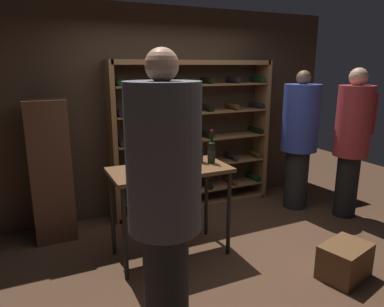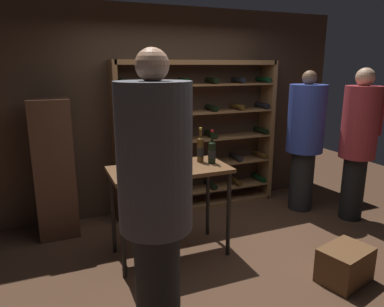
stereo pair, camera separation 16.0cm
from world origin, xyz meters
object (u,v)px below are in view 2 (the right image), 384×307
Objects in this scene: wine_rack at (198,137)px; tasting_table at (170,178)px; wine_bottle_gold_foil at (212,152)px; display_cabinet at (54,170)px; wine_glass_stemmed_center at (127,165)px; person_guest_plum_blouse at (155,193)px; person_bystander_dark_jacket at (358,139)px; person_guest_khaki at (305,135)px; wine_crate at (345,265)px; wine_bottle_amber_reserve at (200,149)px.

wine_rack is 1.37m from tasting_table.
tasting_table is 0.53m from wine_bottle_gold_foil.
tasting_table is 1.43m from display_cabinet.
wine_rack is at bearing 44.50° from wine_glass_stemmed_center.
person_bystander_dark_jacket is at bearing 155.54° from person_guest_plum_blouse.
display_cabinet is at bearing -174.47° from wine_rack.
display_cabinet is (-1.87, -0.18, -0.20)m from wine_rack.
wine_bottle_gold_foil is at bearing -143.07° from person_bystander_dark_jacket.
wine_bottle_gold_foil is (0.47, -0.01, 0.24)m from tasting_table.
wine_bottle_gold_foil is (1.56, -0.93, 0.28)m from display_cabinet.
wine_rack is 1.16m from wine_bottle_gold_foil.
tasting_table is 2.51m from person_bystander_dark_jacket.
person_guest_khaki is 1.96m from wine_crate.
person_bystander_dark_jacket is (2.99, 1.11, -0.07)m from person_guest_plum_blouse.
display_cabinet is (-2.43, 2.02, 0.64)m from wine_crate.
wine_glass_stemmed_center is (-2.95, -0.07, -0.01)m from person_bystander_dark_jacket.
wine_bottle_gold_foil is at bearing 128.67° from wine_crate.
person_guest_khaki is 1.76m from wine_bottle_amber_reserve.
person_guest_khaki reaches higher than tasting_table.
person_guest_plum_blouse is 1.49m from wine_bottle_gold_foil.
wine_rack is 4.78× the size of wine_crate.
wine_bottle_gold_foil is at bearing -48.68° from wine_bottle_amber_reserve.
wine_bottle_amber_reserve is at bearing 26.80° from person_guest_khaki.
wine_rack is 6.41× the size of wine_bottle_gold_foil.
wine_bottle_amber_reserve reaches higher than wine_glass_stemmed_center.
person_guest_khaki reaches higher than wine_bottle_gold_foil.
person_guest_khaki is (2.10, 0.48, 0.21)m from tasting_table.
wine_bottle_amber_reserve reaches higher than wine_crate.
wine_glass_stemmed_center is at bearing -135.50° from wine_rack.
wine_rack reaches higher than wine_glass_stemmed_center.
tasting_table is 0.63× the size of person_guest_khaki.
tasting_table is at bearing 27.01° from person_guest_khaki.
person_bystander_dark_jacket is at bearing 1.41° from wine_glass_stemmed_center.
wine_bottle_amber_reserve is (-0.96, 1.19, 0.94)m from wine_crate.
wine_bottle_gold_foil is (-2.03, 0.03, 0.01)m from person_bystander_dark_jacket.
tasting_table is 2.17m from person_guest_khaki.
person_bystander_dark_jacket is 5.22× the size of wine_bottle_amber_reserve.
wine_glass_stemmed_center reaches higher than tasting_table.
person_guest_plum_blouse is at bearing -91.88° from wine_glass_stemmed_center.
wine_crate is 1.34× the size of wine_bottle_gold_foil.
tasting_table is at bearing -157.77° from person_guest_plum_blouse.
person_bystander_dark_jacket reaches higher than wine_glass_stemmed_center.
wine_glass_stemmed_center is (0.03, 1.03, -0.08)m from person_guest_plum_blouse.
wine_crate is 1.79m from wine_bottle_amber_reserve.
wine_crate is at bearing -51.10° from wine_bottle_amber_reserve.
person_guest_khaki is 3.98× the size of wine_crate.
person_guest_plum_blouse is at bearing -121.91° from person_bystander_dark_jacket.
wine_glass_stemmed_center is (0.63, -1.03, 0.26)m from display_cabinet.
wine_crate is 2.24m from wine_glass_stemmed_center.
wine_crate is 3.25× the size of wine_glass_stemmed_center.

